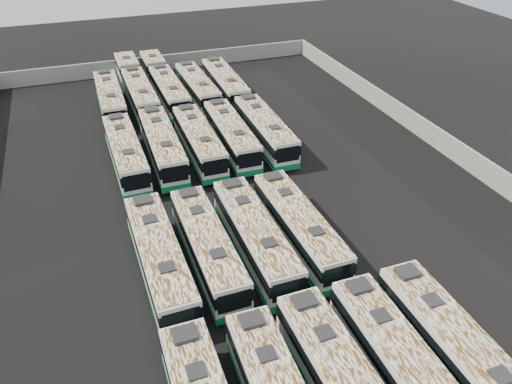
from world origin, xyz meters
name	(u,v)px	position (x,y,z in m)	size (l,w,h in m)	color
ground	(243,201)	(0.00, 0.00, 0.00)	(140.00, 140.00, 0.00)	black
perimeter_wall	(243,190)	(0.00, 0.00, 1.10)	(45.20, 73.20, 2.20)	slate
bus_front_right	(404,371)	(2.06, -21.15, 1.80)	(2.70, 12.51, 3.52)	silver
bus_front_far_right	(458,354)	(5.56, -21.21, 1.83)	(2.70, 12.67, 3.57)	silver
bus_midfront_far_left	(160,259)	(-8.61, -7.46, 1.83)	(2.95, 12.77, 3.59)	silver
bus_midfront_left	(208,247)	(-5.11, -7.25, 1.77)	(2.72, 12.29, 3.46)	silver
bus_midfront_center	(255,237)	(-1.53, -7.37, 1.81)	(2.74, 12.60, 3.55)	silver
bus_midfront_right	(299,227)	(2.06, -7.29, 1.78)	(2.83, 12.40, 3.48)	silver
bus_midback_far_left	(126,153)	(-8.72, 9.07, 1.80)	(2.87, 12.52, 3.52)	silver
bus_midback_left	(162,146)	(-5.14, 9.32, 1.83)	(2.87, 12.76, 3.59)	silver
bus_midback_center	(199,141)	(-1.49, 9.14, 1.77)	(2.64, 12.31, 3.47)	silver
bus_midback_right	(231,135)	(1.96, 9.33, 1.78)	(2.85, 12.39, 3.48)	silver
bus_midback_far_right	(265,130)	(5.58, 9.20, 1.82)	(2.81, 12.66, 3.56)	silver
bus_back_far_left	(110,99)	(-8.61, 23.12, 1.82)	(2.81, 12.65, 3.56)	silver
bus_back_left	(136,86)	(-5.10, 26.56, 1.80)	(2.82, 19.44, 3.52)	silver
bus_back_center	(164,83)	(-1.60, 26.44, 1.77)	(2.81, 19.15, 3.47)	silver
bus_back_right	(198,88)	(1.98, 23.22, 1.76)	(2.87, 12.27, 3.44)	silver
bus_back_far_right	(225,84)	(5.53, 23.03, 1.84)	(2.90, 12.79, 3.59)	silver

